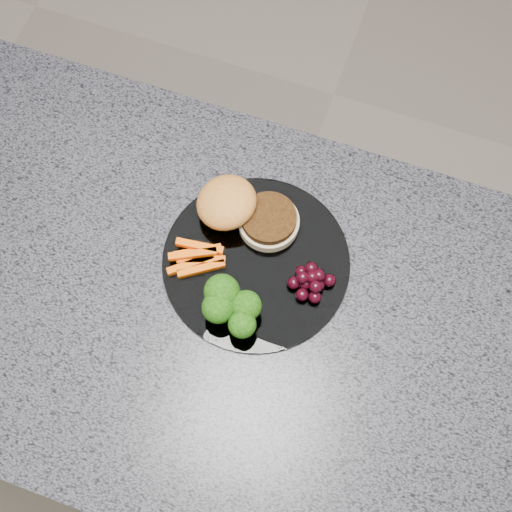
{
  "coord_description": "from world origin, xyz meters",
  "views": [
    {
      "loc": [
        0.2,
        -0.26,
        1.82
      ],
      "look_at": [
        0.08,
        0.08,
        0.93
      ],
      "focal_mm": 50.0,
      "sensor_mm": 36.0,
      "label": 1
    }
  ],
  "objects": [
    {
      "name": "burger",
      "position": [
        0.04,
        0.13,
        0.93
      ],
      "size": [
        0.15,
        0.09,
        0.05
      ],
      "rotation": [
        0.0,
        0.0,
        0.09
      ],
      "color": "#C8B48D",
      "rests_on": "plate"
    },
    {
      "name": "carrot_sticks",
      "position": [
        0.0,
        0.05,
        0.91
      ],
      "size": [
        0.08,
        0.07,
        0.02
      ],
      "rotation": [
        0.0,
        0.0,
        0.22
      ],
      "color": "#F55C04",
      "rests_on": "plate"
    },
    {
      "name": "plate",
      "position": [
        0.08,
        0.08,
        0.9
      ],
      "size": [
        0.26,
        0.26,
        0.01
      ],
      "primitive_type": "cylinder",
      "color": "white",
      "rests_on": "countertop"
    },
    {
      "name": "countertop",
      "position": [
        0.0,
        0.0,
        0.88
      ],
      "size": [
        1.2,
        0.6,
        0.04
      ],
      "primitive_type": "cube",
      "color": "#4D4E58",
      "rests_on": "island_cabinet"
    },
    {
      "name": "room",
      "position": [
        0.0,
        0.0,
        1.35
      ],
      "size": [
        4.02,
        4.02,
        2.7
      ],
      "color": "gray",
      "rests_on": "ground"
    },
    {
      "name": "broccoli",
      "position": [
        0.07,
        -0.0,
        0.94
      ],
      "size": [
        0.08,
        0.07,
        0.06
      ],
      "rotation": [
        0.0,
        0.0,
        -0.39
      ],
      "color": "olive",
      "rests_on": "plate"
    },
    {
      "name": "island_cabinet",
      "position": [
        0.0,
        0.0,
        0.43
      ],
      "size": [
        1.2,
        0.6,
        0.86
      ],
      "primitive_type": "cube",
      "color": "brown",
      "rests_on": "ground"
    },
    {
      "name": "grape_bunch",
      "position": [
        0.16,
        0.07,
        0.92
      ],
      "size": [
        0.06,
        0.05,
        0.03
      ],
      "rotation": [
        0.0,
        0.0,
        -0.06
      ],
      "color": "black",
      "rests_on": "plate"
    }
  ]
}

